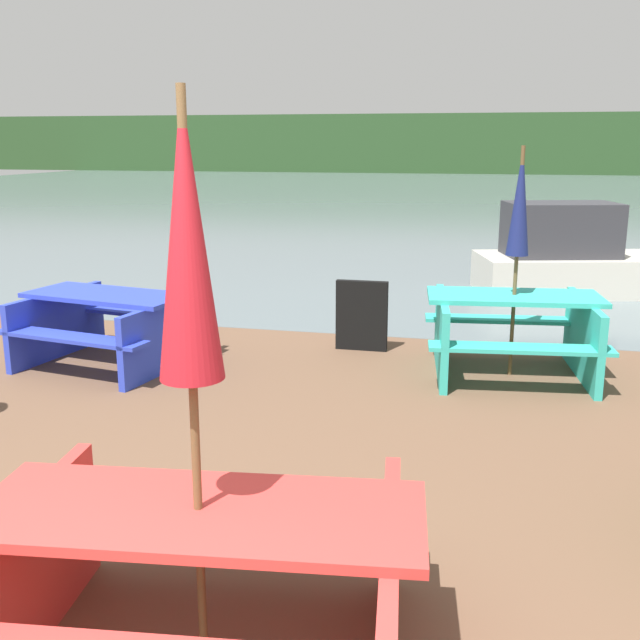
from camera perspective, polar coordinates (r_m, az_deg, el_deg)
water at (r=33.33m, az=11.02°, el=9.49°), size 60.00×50.00×0.00m
far_treeline at (r=53.25m, az=12.07°, el=13.01°), size 80.00×1.60×4.00m
picnic_table_red at (r=3.31m, az=-9.07°, el=-18.33°), size 1.99×1.59×0.73m
picnic_table_blue at (r=7.73m, az=-15.82°, el=-0.12°), size 1.82×1.63×0.72m
picnic_table_teal at (r=7.30m, az=14.44°, el=-0.58°), size 1.75×1.56×0.78m
umbrella_navy at (r=7.12m, az=14.98°, el=8.45°), size 0.21×0.21×2.14m
umbrella_crimson at (r=2.84m, az=-10.09°, el=5.69°), size 0.25×0.25×2.38m
boat at (r=11.67m, az=19.77°, el=4.27°), size 3.75×2.17×1.32m
signboard at (r=7.95m, az=3.19°, el=0.34°), size 0.55×0.08×0.75m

